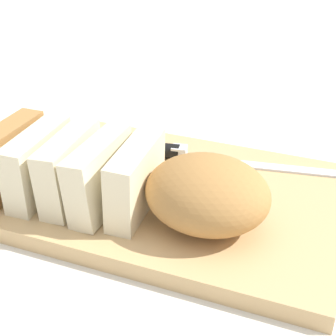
{
  "coord_description": "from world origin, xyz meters",
  "views": [
    {
      "loc": [
        -0.21,
        0.49,
        0.37
      ],
      "look_at": [
        0.0,
        0.0,
        0.05
      ],
      "focal_mm": 54.93,
      "sensor_mm": 36.0,
      "label": 1
    }
  ],
  "objects": [
    {
      "name": "bread_knife",
      "position": [
        0.01,
        -0.08,
        0.03
      ],
      "size": [
        0.27,
        0.07,
        0.02
      ],
      "rotation": [
        0.0,
        0.0,
        3.34
      ],
      "color": "silver",
      "rests_on": "cutting_board"
    },
    {
      "name": "crumb_stray_left",
      "position": [
        0.05,
        0.02,
        0.02
      ],
      "size": [
        0.01,
        0.01,
        0.01
      ],
      "primitive_type": "sphere",
      "color": "#A8753D",
      "rests_on": "cutting_board"
    },
    {
      "name": "bread_loaf",
      "position": [
        0.02,
        0.06,
        0.06
      ],
      "size": [
        0.33,
        0.14,
        0.08
      ],
      "rotation": [
        0.0,
        0.0,
        0.06
      ],
      "color": "#A8753D",
      "rests_on": "cutting_board"
    },
    {
      "name": "crumb_stray_right",
      "position": [
        -0.06,
        -0.01,
        0.03
      ],
      "size": [
        0.01,
        0.01,
        0.01
      ],
      "primitive_type": "sphere",
      "color": "#A8753D",
      "rests_on": "cutting_board"
    },
    {
      "name": "crumb_near_knife",
      "position": [
        0.01,
        -0.03,
        0.02
      ],
      "size": [
        0.01,
        0.01,
        0.01
      ],
      "primitive_type": "sphere",
      "color": "#A8753D",
      "rests_on": "cutting_board"
    },
    {
      "name": "cutting_board",
      "position": [
        0.0,
        0.0,
        0.01
      ],
      "size": [
        0.44,
        0.3,
        0.02
      ],
      "primitive_type": "cube",
      "rotation": [
        0.0,
        0.0,
        0.04
      ],
      "color": "tan",
      "rests_on": "ground_plane"
    },
    {
      "name": "ground_plane",
      "position": [
        0.0,
        0.0,
        0.0
      ],
      "size": [
        3.0,
        3.0,
        0.0
      ],
      "primitive_type": "plane",
      "color": "silver"
    },
    {
      "name": "crumb_near_loaf",
      "position": [
        -0.03,
        0.01,
        0.02
      ],
      "size": [
        0.01,
        0.01,
        0.01
      ],
      "primitive_type": "sphere",
      "color": "#A8753D",
      "rests_on": "cutting_board"
    }
  ]
}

